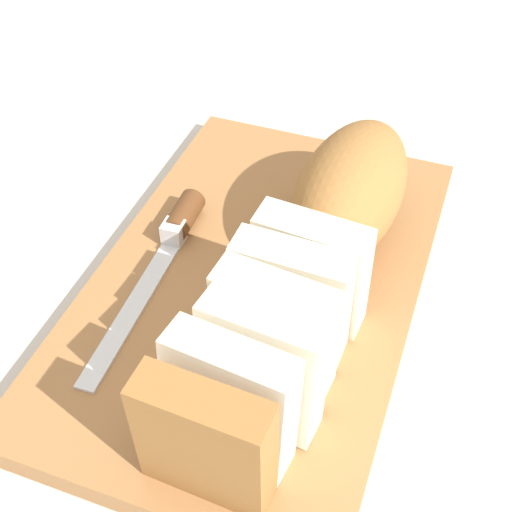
# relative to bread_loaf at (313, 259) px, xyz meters

# --- Properties ---
(ground_plane) EXTENTS (3.00, 3.00, 0.00)m
(ground_plane) POSITION_rel_bread_loaf_xyz_m (-0.01, -0.05, -0.08)
(ground_plane) COLOR beige
(cutting_board) EXTENTS (0.48, 0.30, 0.02)m
(cutting_board) POSITION_rel_bread_loaf_xyz_m (-0.01, -0.05, -0.07)
(cutting_board) COLOR #9E6B3D
(cutting_board) RESTS_ON ground_plane
(bread_loaf) EXTENTS (0.41, 0.14, 0.11)m
(bread_loaf) POSITION_rel_bread_loaf_xyz_m (0.00, 0.00, 0.00)
(bread_loaf) COLOR #996633
(bread_loaf) RESTS_ON cutting_board
(bread_knife) EXTENTS (0.24, 0.03, 0.03)m
(bread_knife) POSITION_rel_bread_loaf_xyz_m (-0.03, -0.15, -0.04)
(bread_knife) COLOR silver
(bread_knife) RESTS_ON cutting_board
(crumb_near_knife) EXTENTS (0.01, 0.01, 0.01)m
(crumb_near_knife) POSITION_rel_bread_loaf_xyz_m (-0.01, -0.00, -0.05)
(crumb_near_knife) COLOR #A8753D
(crumb_near_knife) RESTS_ON cutting_board
(crumb_near_loaf) EXTENTS (0.00, 0.00, 0.00)m
(crumb_near_loaf) POSITION_rel_bread_loaf_xyz_m (0.02, 0.01, -0.05)
(crumb_near_loaf) COLOR #A8753D
(crumb_near_loaf) RESTS_ON cutting_board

